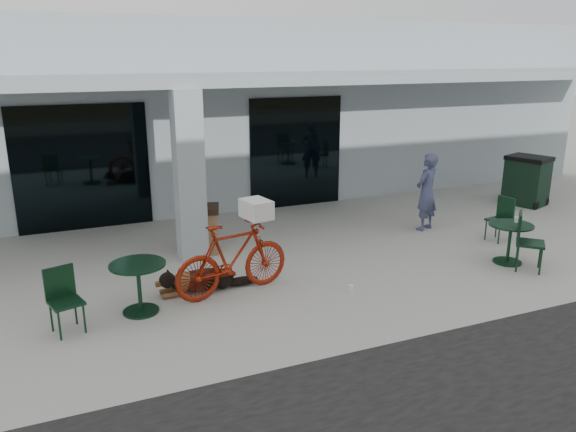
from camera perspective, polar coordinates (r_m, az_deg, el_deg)
name	(u,v)px	position (r m, az deg, el deg)	size (l,w,h in m)	color
ground	(317,290)	(9.27, 2.94, -7.47)	(80.00, 80.00, 0.00)	#A4A39B
building	(189,106)	(16.62, -9.99, 10.93)	(22.00, 7.00, 4.50)	#A3B0B8
storefront_glass_left	(82,168)	(12.84, -20.16, 4.60)	(2.80, 0.06, 2.70)	black
storefront_glass_right	(296,152)	(13.97, 0.81, 6.47)	(2.40, 0.06, 2.70)	black
column	(189,176)	(10.40, -10.01, 3.98)	(0.50, 0.50, 3.12)	#A3B0B8
overhang	(243,79)	(11.84, -4.62, 13.71)	(22.00, 2.80, 0.18)	#A3B0B8
bicycle	(233,258)	(8.95, -5.65, -4.31)	(0.56, 1.98, 1.19)	maroon
laundry_basket	(256,209)	(8.93, -3.24, 0.72)	(0.51, 0.37, 0.30)	white
dog	(203,278)	(9.26, -8.68, -6.29)	(1.24, 0.41, 0.41)	black
cup_near_dog	(351,288)	(9.27, 6.41, -7.25)	(0.08, 0.08, 0.09)	white
cafe_table_near	(139,288)	(8.64, -14.87, -7.09)	(0.83, 0.83, 0.77)	#13361F
cafe_chair_near	(66,302)	(8.33, -21.64, -8.10)	(0.41, 0.45, 0.92)	#13361F
cafe_table_far	(509,244)	(11.05, 21.55, -2.62)	(0.79, 0.79, 0.74)	#13361F
cafe_chair_far_a	(530,242)	(10.77, 23.41, -2.48)	(0.47, 0.51, 1.03)	#13361F
cafe_chair_far_b	(499,220)	(12.24, 20.63, -0.34)	(0.41, 0.45, 0.90)	#13361F
person	(427,192)	(12.45, 13.89, 2.38)	(0.61, 0.40, 1.69)	#41486E
cup_on_table	(517,220)	(11.08, 22.21, -0.34)	(0.07, 0.07, 0.10)	white
trash_receptacle	(205,229)	(10.92, -8.41, -1.32)	(0.54, 0.54, 0.93)	#91714B
wheeled_bin	(527,180)	(15.44, 23.08, 3.34)	(0.76, 0.97, 1.24)	black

